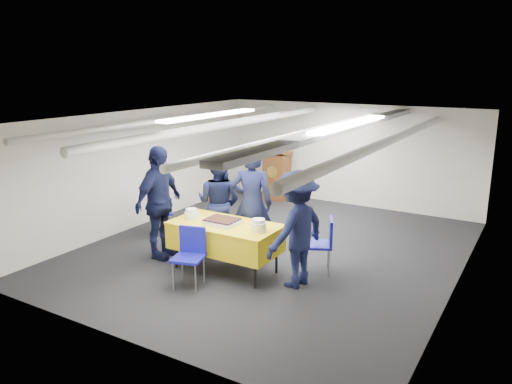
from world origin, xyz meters
TOP-DOWN VIEW (x-y plane):
  - ground at (0.00, 0.00)m, footprint 7.00×7.00m
  - room_shell at (0.09, 0.41)m, footprint 6.00×7.00m
  - serving_table at (-0.21, -1.19)m, footprint 1.70×0.88m
  - sheet_cake at (-0.23, -1.23)m, footprint 0.51×0.39m
  - plate_stack_left at (-0.81, -1.24)m, footprint 0.22×0.22m
  - plate_stack_right at (0.42, -1.24)m, footprint 0.24×0.24m
  - podium at (-1.60, 3.05)m, footprint 0.62×0.53m
  - chair_near at (-0.34, -1.89)m, footprint 0.52×0.52m
  - chair_right at (1.13, -0.47)m, footprint 0.56×0.56m
  - chair_left at (-2.27, -0.37)m, footprint 0.59×0.59m
  - sailor_a at (-0.13, -0.52)m, footprint 0.80×0.68m
  - sailor_b at (-0.85, -0.43)m, footprint 0.89×0.74m
  - sailor_c at (-1.47, -1.26)m, footprint 0.54×1.13m
  - sailor_d at (0.96, -1.09)m, footprint 0.87×1.22m

SIDE VIEW (x-z plane):
  - ground at x=0.00m, z-range 0.00..0.00m
  - chair_near at x=-0.34m, z-range 0.10..0.97m
  - chair_right at x=1.13m, z-range 0.10..0.97m
  - chair_left at x=-2.27m, z-range 0.10..0.97m
  - serving_table at x=-0.21m, z-range 0.17..0.94m
  - podium at x=-1.60m, z-range -0.01..1.24m
  - sheet_cake at x=-0.23m, z-range 0.77..0.86m
  - sailor_b at x=-0.85m, z-range 0.00..1.67m
  - plate_stack_left at x=-0.81m, z-range 0.76..0.92m
  - sailor_d at x=0.96m, z-range 0.00..1.71m
  - plate_stack_right at x=0.42m, z-range 0.76..0.95m
  - sailor_a at x=-0.13m, z-range 0.00..1.87m
  - sailor_c at x=-1.47m, z-range 0.00..1.88m
  - room_shell at x=0.09m, z-range 0.66..2.96m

